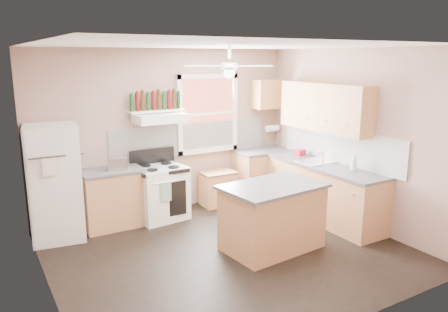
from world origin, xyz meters
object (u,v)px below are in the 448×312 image
stove (160,193)px  island (272,218)px  toaster (118,164)px  refrigerator (55,183)px  cart (218,188)px

stove → island: size_ratio=0.68×
toaster → island: bearing=-33.7°
toaster → stove: 0.87m
stove → refrigerator: bearing=173.4°
toaster → island: size_ratio=0.22×
cart → stove: bearing=-172.7°
refrigerator → toaster: size_ratio=5.90×
stove → island: (0.88, -1.82, 0.00)m
refrigerator → cart: bearing=10.0°
refrigerator → cart: refrigerator is taller
refrigerator → island: size_ratio=1.30×
stove → cart: size_ratio=1.44×
refrigerator → stove: refrigerator is taller
cart → island: size_ratio=0.47×
stove → cart: 1.15m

